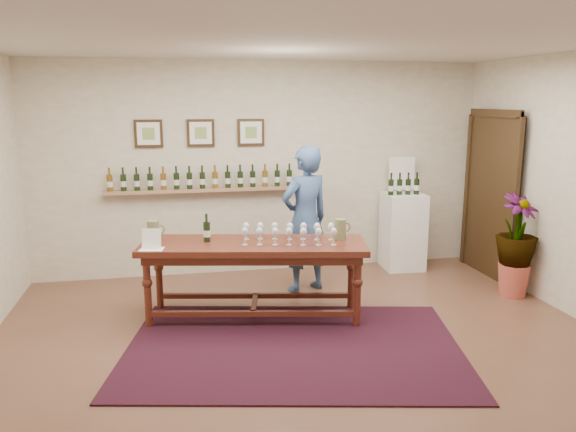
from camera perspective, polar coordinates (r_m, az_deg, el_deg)
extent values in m
plane|color=brown|center=(5.50, 1.73, -12.99)|extent=(6.00, 6.00, 0.00)
plane|color=beige|center=(7.50, -2.63, 4.85)|extent=(6.00, 0.00, 6.00)
plane|color=beige|center=(2.78, 13.98, -7.59)|extent=(6.00, 0.00, 6.00)
plane|color=beige|center=(5.02, 1.93, 17.43)|extent=(6.00, 6.00, 0.00)
cube|color=#A57F59|center=(7.37, -8.66, 2.63)|extent=(2.50, 0.16, 0.04)
cube|color=black|center=(7.84, 20.14, 1.85)|extent=(0.10, 1.00, 2.10)
cube|color=#302010|center=(7.81, 19.83, 1.84)|extent=(0.04, 1.12, 2.22)
cube|color=#302010|center=(7.35, -13.98, 8.13)|extent=(0.35, 0.03, 0.35)
cube|color=white|center=(7.33, -13.99, 8.12)|extent=(0.28, 0.01, 0.28)
cube|color=#7EA251|center=(7.33, -13.99, 8.12)|extent=(0.15, 0.00, 0.15)
cube|color=#302010|center=(7.35, -8.87, 8.34)|extent=(0.35, 0.03, 0.35)
cube|color=white|center=(7.34, -8.86, 8.33)|extent=(0.28, 0.01, 0.28)
cube|color=#7EA251|center=(7.33, -8.86, 8.33)|extent=(0.15, 0.00, 0.15)
cube|color=#302010|center=(7.41, -3.79, 8.48)|extent=(0.35, 0.03, 0.35)
cube|color=white|center=(7.40, -3.77, 8.47)|extent=(0.28, 0.01, 0.28)
cube|color=#7EA251|center=(7.39, -3.77, 8.47)|extent=(0.15, 0.00, 0.15)
cube|color=#460E0C|center=(5.45, 0.57, -13.16)|extent=(3.50, 2.69, 0.02)
cube|color=#432010|center=(5.90, -3.52, -3.01)|extent=(2.45, 1.19, 0.06)
cube|color=#432010|center=(5.92, -3.51, -3.71)|extent=(2.30, 1.04, 0.11)
cylinder|color=#432010|center=(5.92, -14.07, -7.50)|extent=(0.09, 0.09, 0.77)
cylinder|color=#432010|center=(5.81, 7.06, -7.62)|extent=(0.09, 0.09, 0.77)
cylinder|color=#432010|center=(6.42, -12.96, -5.94)|extent=(0.09, 0.09, 0.77)
cylinder|color=#432010|center=(6.31, 6.44, -6.01)|extent=(0.09, 0.09, 0.77)
cube|color=#432010|center=(5.85, -3.58, -9.86)|extent=(2.11, 0.47, 0.05)
cube|color=#432010|center=(6.35, -3.32, -8.08)|extent=(2.11, 0.47, 0.05)
cube|color=#432010|center=(6.10, -3.44, -8.93)|extent=(0.16, 0.53, 0.05)
cube|color=white|center=(5.77, -13.70, -2.27)|extent=(0.26, 0.21, 0.21)
cube|color=white|center=(7.89, 11.57, -1.51)|extent=(0.55, 0.55, 1.05)
cube|color=white|center=(7.94, 11.47, 4.26)|extent=(0.37, 0.03, 0.50)
cone|color=#B74D3D|center=(7.24, 21.90, -6.05)|extent=(0.37, 0.37, 0.39)
imported|color=#1A3E19|center=(7.10, 22.22, -1.96)|extent=(0.73, 0.73, 0.67)
imported|color=#35517E|center=(6.75, 1.75, -0.35)|extent=(0.76, 0.63, 1.77)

